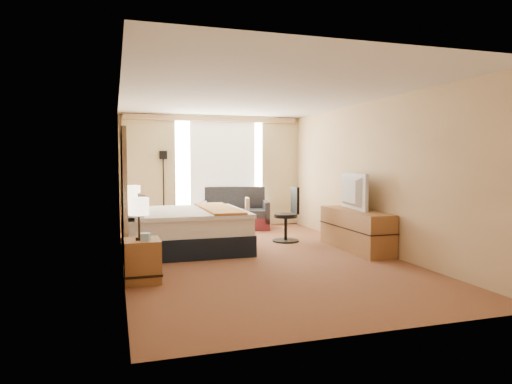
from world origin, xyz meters
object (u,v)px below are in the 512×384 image
object	(u,v)px
television	(348,191)
floor_lamp	(163,174)
desk_chair	(289,217)
bed	(184,229)
nightstand_left	(142,260)
nightstand_right	(134,232)
loveseat	(235,215)
lamp_right	(133,193)
media_dresser	(356,230)
lamp_left	(139,207)

from	to	relation	value
television	floor_lamp	bearing A→B (deg)	50.79
desk_chair	television	xyz separation A→B (m)	(0.78, -0.92, 0.55)
bed	desk_chair	xyz separation A→B (m)	(2.07, 0.27, 0.10)
nightstand_left	nightstand_right	bearing A→B (deg)	90.00
floor_lamp	television	distance (m)	4.27
loveseat	lamp_right	world-z (taller)	lamp_right
nightstand_left	media_dresser	distance (m)	3.85
loveseat	television	distance (m)	3.22
nightstand_right	loveseat	distance (m)	2.81
nightstand_left	nightstand_right	size ratio (longest dim) A/B	1.00
nightstand_right	lamp_left	distance (m)	2.64
nightstand_right	nightstand_left	bearing A→B (deg)	-90.00
floor_lamp	television	world-z (taller)	floor_lamp
media_dresser	television	world-z (taller)	television
loveseat	desk_chair	distance (m)	2.01
nightstand_left	loveseat	bearing A→B (deg)	60.50
lamp_right	nightstand_left	bearing A→B (deg)	-89.56
nightstand_left	media_dresser	xyz separation A→B (m)	(3.70, 1.05, 0.07)
nightstand_right	lamp_right	size ratio (longest dim) A/B	0.97
bed	floor_lamp	bearing A→B (deg)	92.08
nightstand_left	media_dresser	bearing A→B (deg)	15.84
floor_lamp	lamp_right	world-z (taller)	floor_lamp
nightstand_left	television	size ratio (longest dim) A/B	0.50
nightstand_right	lamp_right	xyz separation A→B (m)	(-0.02, -0.03, 0.71)
floor_lamp	lamp_right	size ratio (longest dim) A/B	3.13
lamp_left	loveseat	bearing A→B (deg)	60.37
nightstand_right	bed	world-z (taller)	bed
bed	lamp_right	bearing A→B (deg)	145.63
floor_lamp	desk_chair	xyz separation A→B (m)	(2.15, -2.18, -0.79)
media_dresser	nightstand_right	bearing A→B (deg)	158.60
floor_lamp	lamp_right	bearing A→B (deg)	-111.42
bed	lamp_left	xyz separation A→B (m)	(-0.85, -1.94, 0.60)
floor_lamp	lamp_right	xyz separation A→B (m)	(-0.74, -1.88, -0.27)
nightstand_left	nightstand_right	world-z (taller)	same
floor_lamp	nightstand_left	bearing A→B (deg)	-99.40
lamp_right	desk_chair	bearing A→B (deg)	-5.90
nightstand_right	bed	xyz separation A→B (m)	(0.81, -0.60, 0.09)
nightstand_left	nightstand_right	distance (m)	2.50
media_dresser	desk_chair	bearing A→B (deg)	126.47
loveseat	television	bearing A→B (deg)	-52.08
media_dresser	lamp_right	distance (m)	4.03
loveseat	lamp_right	bearing A→B (deg)	-132.35
nightstand_right	media_dresser	xyz separation A→B (m)	(3.70, -1.45, 0.07)
nightstand_right	floor_lamp	world-z (taller)	floor_lamp
nightstand_left	television	xyz separation A→B (m)	(3.65, 1.25, 0.74)
nightstand_left	bed	distance (m)	2.07
media_dresser	desk_chair	world-z (taller)	desk_chair
lamp_right	lamp_left	bearing A→B (deg)	-90.42
loveseat	nightstand_left	bearing A→B (deg)	-106.71
desk_chair	lamp_left	size ratio (longest dim) A/B	1.94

